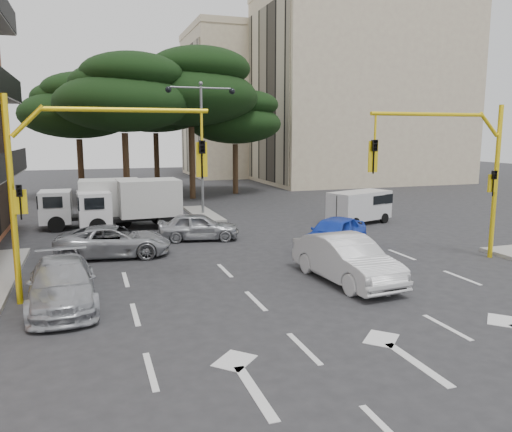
{
  "coord_description": "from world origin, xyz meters",
  "views": [
    {
      "loc": [
        -6.53,
        -13.45,
        4.91
      ],
      "look_at": [
        -0.14,
        5.48,
        1.6
      ],
      "focal_mm": 35.0,
      "sensor_mm": 36.0,
      "label": 1
    }
  ],
  "objects_px": {
    "car_silver_cross_a": "(114,241)",
    "box_truck_b": "(131,205)",
    "street_lamp_center": "(201,125)",
    "car_blue_compact": "(334,233)",
    "box_truck_a": "(92,204)",
    "signal_mast_right": "(460,161)",
    "car_silver_wagon": "(62,284)",
    "signal_mast_left": "(78,169)",
    "van_white": "(359,207)",
    "car_white_hatch": "(346,259)",
    "car_silver_cross_b": "(198,226)"
  },
  "relations": [
    {
      "from": "car_blue_compact",
      "to": "car_white_hatch",
      "type": "bearing_deg",
      "value": -59.95
    },
    {
      "from": "car_white_hatch",
      "to": "box_truck_a",
      "type": "xyz_separation_m",
      "value": [
        -7.9,
        13.11,
        0.48
      ]
    },
    {
      "from": "car_silver_cross_b",
      "to": "box_truck_b",
      "type": "distance_m",
      "value": 4.73
    },
    {
      "from": "car_blue_compact",
      "to": "van_white",
      "type": "distance_m",
      "value": 6.68
    },
    {
      "from": "van_white",
      "to": "car_silver_wagon",
      "type": "bearing_deg",
      "value": -78.02
    },
    {
      "from": "car_blue_compact",
      "to": "street_lamp_center",
      "type": "bearing_deg",
      "value": 159.42
    },
    {
      "from": "car_blue_compact",
      "to": "signal_mast_right",
      "type": "bearing_deg",
      "value": 9.32
    },
    {
      "from": "signal_mast_right",
      "to": "van_white",
      "type": "relative_size",
      "value": 1.65
    },
    {
      "from": "signal_mast_right",
      "to": "van_white",
      "type": "distance_m",
      "value": 8.98
    },
    {
      "from": "signal_mast_left",
      "to": "car_silver_cross_a",
      "type": "relative_size",
      "value": 1.33
    },
    {
      "from": "car_silver_cross_b",
      "to": "street_lamp_center",
      "type": "bearing_deg",
      "value": -2.18
    },
    {
      "from": "box_truck_a",
      "to": "box_truck_b",
      "type": "distance_m",
      "value": 2.23
    },
    {
      "from": "car_blue_compact",
      "to": "car_silver_cross_a",
      "type": "height_order",
      "value": "car_blue_compact"
    },
    {
      "from": "signal_mast_right",
      "to": "signal_mast_left",
      "type": "bearing_deg",
      "value": 180.0
    },
    {
      "from": "car_silver_cross_b",
      "to": "box_truck_a",
      "type": "height_order",
      "value": "box_truck_a"
    },
    {
      "from": "signal_mast_right",
      "to": "street_lamp_center",
      "type": "relative_size",
      "value": 0.77
    },
    {
      "from": "car_silver_wagon",
      "to": "box_truck_b",
      "type": "bearing_deg",
      "value": 73.45
    },
    {
      "from": "car_white_hatch",
      "to": "car_silver_wagon",
      "type": "xyz_separation_m",
      "value": [
        -8.89,
        0.5,
        -0.11
      ]
    },
    {
      "from": "car_blue_compact",
      "to": "box_truck_a",
      "type": "height_order",
      "value": "box_truck_a"
    },
    {
      "from": "car_silver_wagon",
      "to": "van_white",
      "type": "xyz_separation_m",
      "value": [
        14.93,
        9.04,
        0.25
      ]
    },
    {
      "from": "signal_mast_right",
      "to": "street_lamp_center",
      "type": "xyz_separation_m",
      "value": [
        -6.8,
        14.01,
        1.54
      ]
    },
    {
      "from": "car_silver_wagon",
      "to": "car_silver_cross_b",
      "type": "height_order",
      "value": "car_silver_wagon"
    },
    {
      "from": "car_silver_cross_b",
      "to": "car_silver_cross_a",
      "type": "bearing_deg",
      "value": 129.48
    },
    {
      "from": "car_silver_wagon",
      "to": "box_truck_a",
      "type": "relative_size",
      "value": 0.89
    },
    {
      "from": "street_lamp_center",
      "to": "car_blue_compact",
      "type": "distance_m",
      "value": 12.17
    },
    {
      "from": "street_lamp_center",
      "to": "car_white_hatch",
      "type": "height_order",
      "value": "street_lamp_center"
    },
    {
      "from": "street_lamp_center",
      "to": "car_silver_cross_b",
      "type": "xyz_separation_m",
      "value": [
        -1.78,
        -6.98,
        -4.79
      ]
    },
    {
      "from": "street_lamp_center",
      "to": "car_blue_compact",
      "type": "height_order",
      "value": "street_lamp_center"
    },
    {
      "from": "car_blue_compact",
      "to": "van_white",
      "type": "height_order",
      "value": "van_white"
    },
    {
      "from": "car_silver_cross_a",
      "to": "box_truck_b",
      "type": "relative_size",
      "value": 0.87
    },
    {
      "from": "car_silver_wagon",
      "to": "van_white",
      "type": "relative_size",
      "value": 1.25
    },
    {
      "from": "car_silver_cross_a",
      "to": "car_silver_wagon",
      "type": "bearing_deg",
      "value": 170.21
    },
    {
      "from": "street_lamp_center",
      "to": "car_silver_cross_a",
      "type": "distance_m",
      "value": 11.67
    },
    {
      "from": "box_truck_b",
      "to": "car_white_hatch",
      "type": "bearing_deg",
      "value": -156.56
    },
    {
      "from": "box_truck_a",
      "to": "van_white",
      "type": "bearing_deg",
      "value": -103.27
    },
    {
      "from": "signal_mast_left",
      "to": "box_truck_b",
      "type": "height_order",
      "value": "signal_mast_left"
    },
    {
      "from": "signal_mast_left",
      "to": "car_silver_cross_a",
      "type": "height_order",
      "value": "signal_mast_left"
    },
    {
      "from": "car_blue_compact",
      "to": "box_truck_b",
      "type": "bearing_deg",
      "value": -171.78
    },
    {
      "from": "car_silver_cross_b",
      "to": "box_truck_a",
      "type": "relative_size",
      "value": 0.74
    },
    {
      "from": "car_silver_cross_a",
      "to": "car_blue_compact",
      "type": "bearing_deg",
      "value": -93.65
    },
    {
      "from": "signal_mast_left",
      "to": "box_truck_b",
      "type": "xyz_separation_m",
      "value": [
        2.3,
        10.84,
        -2.61
      ]
    },
    {
      "from": "street_lamp_center",
      "to": "box_truck_b",
      "type": "relative_size",
      "value": 1.5
    },
    {
      "from": "car_silver_cross_a",
      "to": "box_truck_a",
      "type": "height_order",
      "value": "box_truck_a"
    },
    {
      "from": "signal_mast_right",
      "to": "street_lamp_center",
      "type": "height_order",
      "value": "street_lamp_center"
    },
    {
      "from": "car_blue_compact",
      "to": "car_silver_wagon",
      "type": "bearing_deg",
      "value": -107.67
    },
    {
      "from": "car_silver_wagon",
      "to": "van_white",
      "type": "distance_m",
      "value": 17.45
    },
    {
      "from": "signal_mast_right",
      "to": "car_silver_cross_b",
      "type": "relative_size",
      "value": 1.6
    },
    {
      "from": "box_truck_a",
      "to": "car_blue_compact",
      "type": "bearing_deg",
      "value": -130.88
    },
    {
      "from": "box_truck_b",
      "to": "signal_mast_left",
      "type": "bearing_deg",
      "value": 164.79
    },
    {
      "from": "car_silver_wagon",
      "to": "car_silver_cross_a",
      "type": "xyz_separation_m",
      "value": [
        1.72,
        5.61,
        -0.03
      ]
    }
  ]
}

